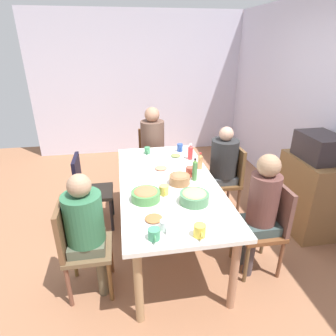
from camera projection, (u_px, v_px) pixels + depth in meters
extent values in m
plane|color=#936144|center=(168.00, 242.00, 3.20)|extent=(7.18, 7.18, 0.00)
cube|color=silver|center=(141.00, 85.00, 5.40)|extent=(0.12, 4.04, 2.60)
cube|color=white|center=(168.00, 183.00, 2.88)|extent=(2.03, 0.97, 0.04)
cylinder|color=tan|center=(128.00, 180.00, 3.81)|extent=(0.07, 0.07, 0.74)
cylinder|color=tan|center=(139.00, 286.00, 2.16)|extent=(0.07, 0.07, 0.74)
cylinder|color=#AB7A4C|center=(184.00, 176.00, 3.92)|extent=(0.07, 0.07, 0.74)
cylinder|color=#AB7759|center=(234.00, 273.00, 2.28)|extent=(0.07, 0.07, 0.74)
cube|color=black|center=(96.00, 192.00, 3.35)|extent=(0.40, 0.40, 0.04)
cylinder|color=black|center=(85.00, 203.00, 3.57)|extent=(0.04, 0.04, 0.43)
cylinder|color=black|center=(82.00, 218.00, 3.26)|extent=(0.04, 0.04, 0.43)
cylinder|color=black|center=(112.00, 200.00, 3.62)|extent=(0.04, 0.04, 0.43)
cylinder|color=black|center=(112.00, 215.00, 3.32)|extent=(0.04, 0.04, 0.43)
cube|color=black|center=(77.00, 176.00, 3.23)|extent=(0.38, 0.04, 0.45)
cube|color=brown|center=(153.00, 162.00, 4.20)|extent=(0.40, 0.40, 0.04)
cylinder|color=brown|center=(163.00, 170.00, 4.47)|extent=(0.04, 0.04, 0.43)
cylinder|color=brown|center=(141.00, 171.00, 4.41)|extent=(0.04, 0.04, 0.43)
cylinder|color=brown|center=(166.00, 179.00, 4.16)|extent=(0.04, 0.04, 0.43)
cylinder|color=brown|center=(143.00, 181.00, 4.11)|extent=(0.04, 0.04, 0.43)
cube|color=brown|center=(151.00, 143.00, 4.26)|extent=(0.04, 0.38, 0.45)
cylinder|color=navy|center=(160.00, 177.00, 4.21)|extent=(0.09, 0.09, 0.45)
cylinder|color=#2B3643|center=(149.00, 178.00, 4.18)|extent=(0.09, 0.09, 0.45)
cube|color=#293B46|center=(153.00, 158.00, 4.17)|extent=(0.30, 0.30, 0.10)
cylinder|color=brown|center=(153.00, 138.00, 4.05)|extent=(0.34, 0.34, 0.51)
sphere|color=#AC795E|center=(152.00, 115.00, 3.90)|extent=(0.21, 0.21, 0.21)
cube|color=brown|center=(222.00, 182.00, 3.59)|extent=(0.40, 0.40, 0.04)
cylinder|color=brown|center=(238.00, 203.00, 3.56)|extent=(0.04, 0.04, 0.43)
cylinder|color=brown|center=(228.00, 190.00, 3.86)|extent=(0.04, 0.04, 0.43)
cylinder|color=brown|center=(212.00, 206.00, 3.50)|extent=(0.04, 0.04, 0.43)
cylinder|color=brown|center=(204.00, 192.00, 3.81)|extent=(0.04, 0.04, 0.43)
cube|color=brown|center=(237.00, 164.00, 3.52)|extent=(0.38, 0.04, 0.45)
cylinder|color=#453C43|center=(215.00, 201.00, 3.59)|extent=(0.09, 0.09, 0.45)
cylinder|color=#3A413A|center=(212.00, 194.00, 3.74)|extent=(0.09, 0.09, 0.45)
cube|color=#404448|center=(222.00, 178.00, 3.57)|extent=(0.30, 0.30, 0.10)
cylinder|color=#282829|center=(224.00, 158.00, 3.45)|extent=(0.33, 0.33, 0.45)
sphere|color=tan|center=(226.00, 134.00, 3.33)|extent=(0.17, 0.17, 0.17)
cube|color=brown|center=(258.00, 231.00, 2.68)|extent=(0.40, 0.40, 0.04)
cylinder|color=brown|center=(280.00, 259.00, 2.65)|extent=(0.04, 0.04, 0.43)
cylinder|color=brown|center=(263.00, 237.00, 2.95)|extent=(0.04, 0.04, 0.43)
cylinder|color=brown|center=(246.00, 264.00, 2.59)|extent=(0.04, 0.04, 0.43)
cylinder|color=brown|center=(233.00, 240.00, 2.90)|extent=(0.04, 0.04, 0.43)
cube|color=brown|center=(280.00, 208.00, 2.61)|extent=(0.38, 0.04, 0.45)
cylinder|color=#473D3F|center=(249.00, 255.00, 2.68)|extent=(0.09, 0.09, 0.45)
cylinder|color=#454847|center=(243.00, 244.00, 2.82)|extent=(0.09, 0.09, 0.45)
cube|color=#374746|center=(259.00, 225.00, 2.65)|extent=(0.30, 0.30, 0.10)
cylinder|color=brown|center=(264.00, 199.00, 2.54)|extent=(0.27, 0.27, 0.47)
sphere|color=#A0795A|center=(269.00, 166.00, 2.40)|extent=(0.20, 0.20, 0.20)
cube|color=brown|center=(88.00, 249.00, 2.44)|extent=(0.40, 0.40, 0.04)
cylinder|color=brown|center=(74.00, 258.00, 2.66)|extent=(0.04, 0.04, 0.43)
cylinder|color=brown|center=(69.00, 287.00, 2.35)|extent=(0.04, 0.04, 0.43)
cylinder|color=brown|center=(111.00, 254.00, 2.71)|extent=(0.04, 0.04, 0.43)
cylinder|color=brown|center=(110.00, 281.00, 2.40)|extent=(0.04, 0.04, 0.43)
cube|color=brown|center=(62.00, 229.00, 2.31)|extent=(0.38, 0.04, 0.45)
cylinder|color=brown|center=(103.00, 261.00, 2.61)|extent=(0.09, 0.09, 0.45)
cylinder|color=brown|center=(102.00, 274.00, 2.47)|extent=(0.09, 0.09, 0.45)
cube|color=#505542|center=(88.00, 244.00, 2.41)|extent=(0.30, 0.30, 0.10)
cylinder|color=#306946|center=(84.00, 218.00, 2.30)|extent=(0.32, 0.32, 0.43)
sphere|color=#A67F62|center=(79.00, 186.00, 2.18)|extent=(0.19, 0.19, 0.19)
cylinder|color=white|center=(176.00, 157.00, 3.46)|extent=(0.22, 0.22, 0.01)
ellipsoid|color=#7A964C|center=(176.00, 155.00, 3.45)|extent=(0.12, 0.12, 0.02)
cylinder|color=white|center=(161.00, 170.00, 3.12)|extent=(0.25, 0.25, 0.01)
ellipsoid|color=tan|center=(161.00, 168.00, 3.11)|extent=(0.13, 0.13, 0.02)
cylinder|color=silver|center=(154.00, 220.00, 2.24)|extent=(0.26, 0.26, 0.01)
ellipsoid|color=#A76538|center=(154.00, 218.00, 2.23)|extent=(0.14, 0.14, 0.02)
cylinder|color=#488445|center=(146.00, 196.00, 2.53)|extent=(0.26, 0.26, 0.08)
ellipsoid|color=#B46A43|center=(146.00, 192.00, 2.51)|extent=(0.21, 0.21, 0.04)
cylinder|color=#497B53|center=(194.00, 198.00, 2.49)|extent=(0.26, 0.26, 0.09)
ellipsoid|color=tan|center=(194.00, 193.00, 2.47)|extent=(0.21, 0.21, 0.04)
cylinder|color=#92623D|center=(180.00, 180.00, 2.81)|extent=(0.21, 0.21, 0.09)
ellipsoid|color=#B56A47|center=(180.00, 176.00, 2.80)|extent=(0.17, 0.17, 0.04)
cylinder|color=#EEBE56|center=(164.00, 190.00, 2.62)|extent=(0.09, 0.09, 0.09)
torus|color=#DCCA46|center=(165.00, 193.00, 2.57)|extent=(0.05, 0.01, 0.05)
cylinder|color=#31509B|center=(180.00, 148.00, 3.64)|extent=(0.07, 0.07, 0.10)
torus|color=#2A529A|center=(181.00, 149.00, 3.60)|extent=(0.05, 0.01, 0.05)
cylinder|color=yellow|center=(200.00, 231.00, 2.05)|extent=(0.09, 0.09, 0.10)
torus|color=#DDC449|center=(202.00, 235.00, 2.00)|extent=(0.05, 0.01, 0.05)
cylinder|color=#C34C39|center=(190.00, 171.00, 2.98)|extent=(0.09, 0.09, 0.10)
torus|color=#C44236|center=(191.00, 174.00, 2.93)|extent=(0.05, 0.01, 0.05)
cylinder|color=#419167|center=(154.00, 234.00, 2.03)|extent=(0.09, 0.09, 0.08)
torus|color=#44945D|center=(155.00, 239.00, 1.98)|extent=(0.05, 0.01, 0.05)
cylinder|color=#3F8A58|center=(147.00, 150.00, 3.56)|extent=(0.07, 0.07, 0.09)
torus|color=#508E67|center=(148.00, 152.00, 3.52)|extent=(0.05, 0.01, 0.05)
cylinder|color=white|center=(165.00, 225.00, 2.13)|extent=(0.08, 0.08, 0.08)
torus|color=white|center=(166.00, 229.00, 2.08)|extent=(0.05, 0.01, 0.05)
cylinder|color=red|center=(190.00, 153.00, 3.38)|extent=(0.06, 0.06, 0.15)
cone|color=#DF3935|center=(191.00, 146.00, 3.35)|extent=(0.05, 0.05, 0.03)
cylinder|color=white|center=(191.00, 145.00, 3.34)|extent=(0.03, 0.03, 0.01)
cylinder|color=#457D41|center=(195.00, 171.00, 2.87)|extent=(0.05, 0.05, 0.20)
cone|color=#508533|center=(195.00, 161.00, 2.82)|extent=(0.05, 0.05, 0.03)
cylinder|color=black|center=(195.00, 159.00, 2.81)|extent=(0.03, 0.03, 0.01)
cylinder|color=tan|center=(200.00, 163.00, 3.13)|extent=(0.05, 0.05, 0.15)
cone|color=tan|center=(200.00, 155.00, 3.09)|extent=(0.05, 0.05, 0.03)
cylinder|color=red|center=(201.00, 153.00, 3.09)|extent=(0.03, 0.03, 0.01)
cube|color=brown|center=(308.00, 195.00, 3.28)|extent=(0.70, 0.44, 0.90)
cube|color=#2E272A|center=(320.00, 147.00, 3.04)|extent=(0.48, 0.36, 0.28)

